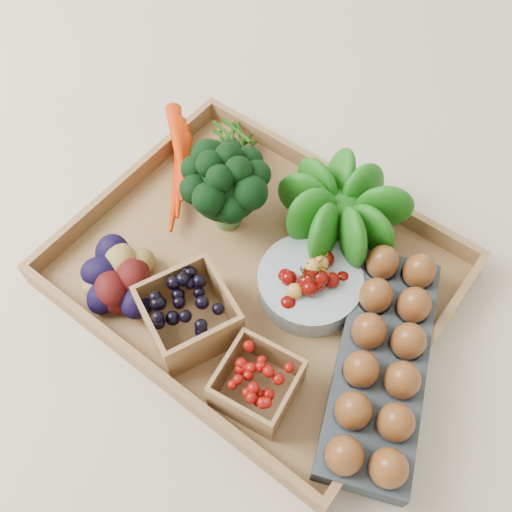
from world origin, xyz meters
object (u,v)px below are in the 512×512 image
Objects in this scene: tray at (256,274)px; egg_carton at (380,364)px; broccoli at (226,200)px; cherry_bowl at (309,284)px.

tray is 0.23m from egg_carton.
egg_carton is (0.23, -0.02, 0.03)m from tray.
broccoli is at bearing 146.32° from egg_carton.
broccoli is at bearing 153.12° from tray.
broccoli reaches higher than egg_carton.
cherry_bowl is 0.15m from egg_carton.
egg_carton is at bearing -12.28° from broccoli.
cherry_bowl is 0.46× the size of egg_carton.
tray is 3.54× the size of cherry_bowl.
tray is 0.09m from cherry_bowl.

